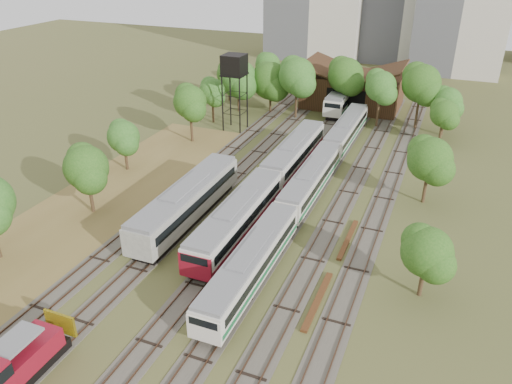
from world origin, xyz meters
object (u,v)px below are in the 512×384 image
at_px(shunter_locomotive, 7,370).
at_px(water_tower, 234,67).
at_px(railcar_red_set, 269,182).
at_px(railcar_green_set, 311,180).

bearing_deg(shunter_locomotive, water_tower, 97.72).
height_order(railcar_red_set, shunter_locomotive, railcar_red_set).
xyz_separation_m(railcar_red_set, water_tower, (-12.83, 19.29, 7.51)).
bearing_deg(shunter_locomotive, railcar_green_set, 73.50).
height_order(railcar_green_set, water_tower, water_tower).
distance_m(railcar_red_set, shunter_locomotive, 31.67).
distance_m(shunter_locomotive, water_tower, 51.45).
bearing_deg(railcar_red_set, railcar_green_set, 33.63).
xyz_separation_m(railcar_green_set, water_tower, (-16.83, 16.63, 7.72)).
distance_m(railcar_green_set, shunter_locomotive, 35.21).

